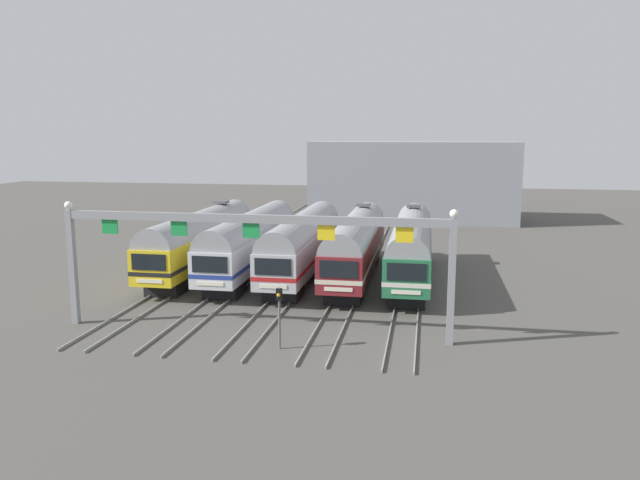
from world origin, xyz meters
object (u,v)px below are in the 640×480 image
object	(u,v)px
commuter_train_green	(411,245)
catenary_gantry	(251,238)
commuter_train_yellow	(200,238)
commuter_train_stainless	(303,242)
commuter_train_maroon	(356,243)
commuter_train_silver	(251,240)
yard_signal_mast	(279,306)

from	to	relation	value
commuter_train_green	catenary_gantry	world-z (taller)	catenary_gantry
commuter_train_yellow	commuter_train_stainless	distance (m)	8.01
commuter_train_maroon	commuter_train_stainless	bearing A→B (deg)	-179.94
commuter_train_silver	commuter_train_maroon	xyz separation A→B (m)	(8.01, 0.00, 0.00)
commuter_train_green	commuter_train_silver	bearing A→B (deg)	-179.98
commuter_train_yellow	commuter_train_stainless	bearing A→B (deg)	-0.03
yard_signal_mast	commuter_train_silver	bearing A→B (deg)	111.01
catenary_gantry	yard_signal_mast	bearing A→B (deg)	-46.96
commuter_train_yellow	catenary_gantry	bearing A→B (deg)	-59.32
commuter_train_stainless	commuter_train_maroon	xyz separation A→B (m)	(4.01, 0.00, 0.00)
commuter_train_maroon	commuter_train_green	world-z (taller)	same
commuter_train_silver	commuter_train_maroon	world-z (taller)	commuter_train_maroon
commuter_train_yellow	yard_signal_mast	distance (m)	18.58
commuter_train_silver	commuter_train_stainless	world-z (taller)	same
commuter_train_silver	commuter_train_stainless	size ratio (longest dim) A/B	1.00
commuter_train_maroon	catenary_gantry	size ratio (longest dim) A/B	0.85
commuter_train_stainless	catenary_gantry	xyz separation A→B (m)	(0.00, -13.49, 2.55)
yard_signal_mast	commuter_train_stainless	bearing A→B (deg)	97.30
commuter_train_yellow	commuter_train_maroon	xyz separation A→B (m)	(12.02, 0.00, 0.00)
commuter_train_yellow	commuter_train_silver	xyz separation A→B (m)	(4.01, -0.00, -0.00)
commuter_train_maroon	commuter_train_green	xyz separation A→B (m)	(4.01, 0.00, 0.00)
commuter_train_maroon	yard_signal_mast	distance (m)	15.78
commuter_train_stainless	catenary_gantry	world-z (taller)	catenary_gantry
commuter_train_silver	commuter_train_green	size ratio (longest dim) A/B	1.00
commuter_train_green	commuter_train_maroon	bearing A→B (deg)	180.00
commuter_train_silver	commuter_train_green	xyz separation A→B (m)	(12.02, 0.00, 0.00)
yard_signal_mast	commuter_train_green	bearing A→B (deg)	68.99
commuter_train_silver	commuter_train_green	bearing A→B (deg)	0.02
commuter_train_silver	catenary_gantry	bearing A→B (deg)	-73.47
commuter_train_yellow	yard_signal_mast	world-z (taller)	commuter_train_yellow
commuter_train_silver	catenary_gantry	size ratio (longest dim) A/B	0.85
commuter_train_green	yard_signal_mast	world-z (taller)	commuter_train_green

